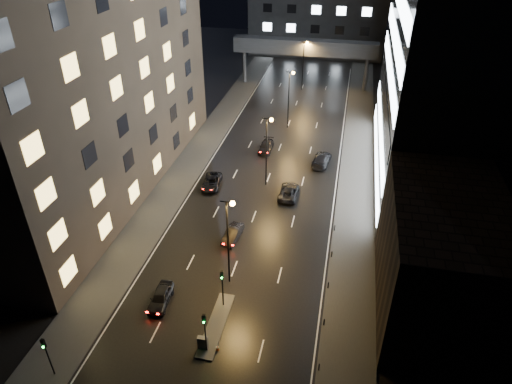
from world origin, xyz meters
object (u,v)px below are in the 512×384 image
car_away_d (266,147)px  car_toward_b (322,159)px  car_toward_a (289,192)px  car_away_b (233,234)px  car_away_c (212,182)px  car_away_a (161,297)px  utility_cabinet (203,342)px

car_away_d → car_toward_b: 9.48m
car_away_d → car_toward_a: size_ratio=0.93×
car_away_d → car_toward_a: 13.84m
car_away_b → car_away_c: bearing=125.1°
car_away_d → car_toward_b: car_toward_b is taller
car_away_a → car_away_c: 22.37m
car_away_a → car_away_d: (3.86, 34.73, -0.04)m
car_away_a → car_away_c: (-1.51, 22.32, -0.03)m
car_away_a → car_toward_a: (9.44, 22.07, -0.02)m
car_away_a → car_away_d: 34.94m
car_away_a → car_away_d: bearing=79.7°
car_away_a → utility_cabinet: 7.25m
car_away_d → car_away_c: bearing=-113.7°
car_away_a → car_toward_a: 24.00m
car_toward_b → car_away_c: bearing=40.8°
car_away_d → car_toward_b: bearing=-16.6°
car_away_a → car_toward_b: (12.96, 32.09, 0.08)m
car_away_b → car_away_c: car_away_c is taller
car_away_b → car_away_d: 23.27m
utility_cabinet → car_toward_a: bearing=77.8°
car_away_b → utility_cabinet: bearing=-78.2°
car_away_d → utility_cabinet: 39.19m
car_away_d → utility_cabinet: utility_cabinet is taller
car_away_d → car_toward_a: car_toward_a is taller
car_toward_a → car_away_a: bearing=67.4°
utility_cabinet → car_toward_b: bearing=74.5°
car_toward_a → car_away_c: bearing=-0.8°
car_away_c → car_away_d: size_ratio=1.06×
car_away_c → car_away_a: bearing=-91.9°
car_toward_a → car_toward_b: car_toward_b is taller
car_away_b → car_away_c: (-5.85, 10.86, 0.02)m
car_away_b → car_away_d: car_away_d is taller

